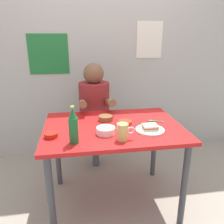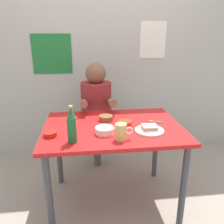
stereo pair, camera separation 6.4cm
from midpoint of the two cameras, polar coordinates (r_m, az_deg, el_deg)
ground_plane at (r=2.22m, az=1.06°, el=-21.41°), size 6.00×6.00×0.00m
wall_back at (r=2.75m, az=-1.97°, el=15.95°), size 4.40×0.09×2.60m
dining_table at (r=1.87m, az=1.18°, el=-6.11°), size 1.10×0.80×0.74m
stool at (r=2.56m, az=-3.04°, el=-6.38°), size 0.34×0.34×0.45m
person_seated at (r=2.40m, az=-3.19°, el=2.55°), size 0.33×0.56×0.72m
plate_orange at (r=1.75m, az=10.42°, el=-4.61°), size 0.22×0.22×0.01m
sandwich at (r=1.74m, az=10.46°, el=-3.86°), size 0.11×0.09×0.04m
beer_mug at (r=1.57m, az=3.53°, el=-5.01°), size 0.13×0.08×0.12m
beer_bottle at (r=1.53m, az=-8.92°, el=-3.53°), size 0.06×0.06×0.26m
condiment_bowl_brown at (r=1.94m, az=-0.58°, el=-1.47°), size 0.12×0.12×0.04m
sauce_bowl_chili at (r=1.83m, az=4.29°, el=-2.79°), size 0.11×0.11×0.04m
sambal_bowl_red at (r=1.69m, az=-14.23°, el=-5.36°), size 0.10×0.10×0.03m
rice_bowl_white at (r=1.68m, az=-0.74°, el=-4.59°), size 0.14×0.14×0.05m
spoon at (r=1.94m, az=11.35°, el=-2.38°), size 0.12×0.06×0.01m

